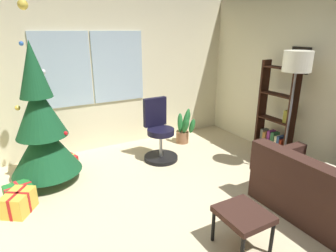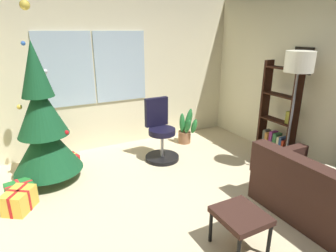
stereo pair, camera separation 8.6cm
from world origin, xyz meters
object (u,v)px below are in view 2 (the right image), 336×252
Objects in this scene: holiday_tree at (43,127)px; floor_lamp at (298,70)px; gift_box_green at (21,193)px; office_chair at (160,136)px; gift_box_gold at (19,200)px; bookshelf at (278,118)px; gift_box_red at (71,160)px; footstool at (241,218)px; potted_plant at (186,129)px.

holiday_tree reaches higher than floor_lamp.
gift_box_green is 0.36× the size of office_chair.
holiday_tree is 2.35× the size of office_chair.
bookshelf is at bearing -5.60° from gift_box_gold.
footstool is at bearing -66.80° from gift_box_red.
holiday_tree is 3.50× the size of potted_plant.
holiday_tree is at bearing 47.89° from gift_box_green.
bookshelf reaches higher than office_chair.
floor_lamp is 2.25m from potted_plant.
footstool is 0.26× the size of floor_lamp.
holiday_tree is 1.49× the size of bookshelf.
footstool is 2.94m from gift_box_red.
gift_box_gold is (-1.90, 1.71, -0.23)m from footstool.
holiday_tree reaches higher than bookshelf.
office_chair is (0.24, 2.23, 0.05)m from footstool.
floor_lamp is at bearing 28.16° from footstool.
holiday_tree reaches higher than gift_box_gold.
gift_box_red is 0.65× the size of gift_box_gold.
floor_lamp reaches higher than gift_box_gold.
footstool is at bearing -151.84° from floor_lamp.
gift_box_red is (0.34, 0.37, -0.72)m from holiday_tree.
potted_plant is at bearing 69.54° from footstool.
gift_box_red is at bearing 52.80° from gift_box_gold.
gift_box_red is 2.14m from potted_plant.
gift_box_green is at bearing 171.61° from bookshelf.
potted_plant is at bearing -2.07° from gift_box_red.
holiday_tree is at bearing -173.26° from potted_plant.
floor_lamp is at bearing -12.93° from gift_box_gold.
potted_plant is at bearing 6.74° from holiday_tree.
footstool is 1.64× the size of gift_box_red.
bookshelf is (3.80, -0.56, 0.59)m from gift_box_green.
gift_box_red is 3.65m from floor_lamp.
office_chair reaches higher than gift_box_green.
bookshelf is at bearing 59.79° from floor_lamp.
gift_box_green is (-0.39, -0.43, -0.68)m from holiday_tree.
potted_plant reaches higher than footstool.
potted_plant reaches higher than gift_box_gold.
office_chair is at bearing 151.95° from bookshelf.
gift_box_red is 0.80× the size of gift_box_green.
bookshelf is at bearing -23.89° from gift_box_red.
footstool is 2.80m from holiday_tree.
footstool is at bearing -41.89° from gift_box_gold.
potted_plant is (-0.68, 1.73, -1.26)m from floor_lamp.
gift_box_gold is 3.88m from bookshelf.
gift_box_gold is at bearing 174.40° from bookshelf.
bookshelf is at bearing -8.39° from gift_box_green.
gift_box_red is 1.24m from gift_box_gold.
gift_box_red is at bearing 177.93° from potted_plant.
floor_lamp reaches higher than potted_plant.
bookshelf is at bearing -28.05° from office_chair.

